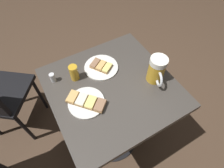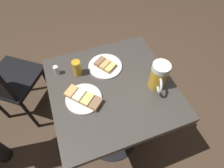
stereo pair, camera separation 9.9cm
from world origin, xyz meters
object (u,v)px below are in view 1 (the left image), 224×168
Objects in this scene: beer_mug at (157,70)px; beer_glass_small at (74,73)px; salt_shaker at (53,78)px; plate_far at (86,102)px; plate_near at (101,67)px.

beer_glass_small is at bearing -30.72° from beer_mug.
beer_glass_small is at bearing 159.12° from salt_shaker.
beer_mug is 0.45m from beer_glass_small.
plate_far is at bearing 85.46° from beer_glass_small.
beer_mug is 2.82× the size of salt_shaker.
plate_far is at bearing 44.46° from plate_near.
beer_glass_small reaches higher than plate_far.
beer_glass_small is (0.17, -0.00, 0.04)m from plate_near.
beer_mug reaches higher than plate_far.
beer_glass_small is 0.12m from salt_shaker.
plate_far is 2.05× the size of beer_glass_small.
salt_shaker is at bearing -28.64° from beer_mug.
plate_near is at bearing -135.54° from plate_far.
salt_shaker is at bearing -66.19° from plate_far.
salt_shaker is at bearing -9.72° from plate_near.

